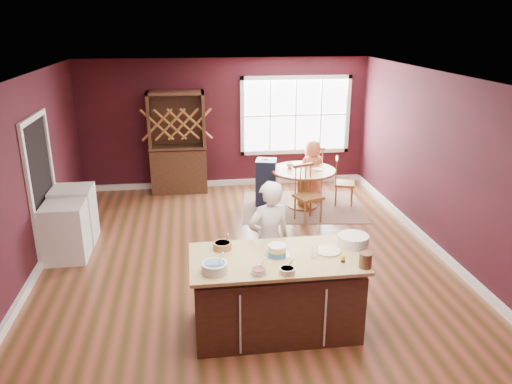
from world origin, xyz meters
TOP-DOWN VIEW (x-y plane):
  - room_shell at (0.00, 0.00)m, footprint 7.00×7.00m
  - window at (1.50, 3.47)m, footprint 2.36×0.10m
  - doorway at (-2.97, 0.60)m, footprint 0.08×1.26m
  - kitchen_island at (0.15, -1.90)m, footprint 1.92×1.01m
  - dining_table at (1.35, 1.97)m, footprint 1.21×1.21m
  - baker at (0.19, -1.17)m, footprint 0.65×0.51m
  - layer_cake at (0.17, -1.85)m, footprint 0.30×0.30m
  - bowl_blue at (-0.55, -2.16)m, footprint 0.27×0.27m
  - bowl_yellow at (-0.43, -1.61)m, footprint 0.21×0.21m
  - bowl_pink at (-0.10, -2.26)m, footprint 0.17×0.17m
  - bowl_olive at (0.20, -2.29)m, footprint 0.17×0.17m
  - drinking_glass at (0.57, -1.99)m, footprint 0.07×0.07m
  - dinner_plate at (0.76, -1.85)m, footprint 0.29×0.29m
  - white_tub at (1.10, -1.71)m, footprint 0.36×0.36m
  - stoneware_crock at (1.05, -2.27)m, footprint 0.14×0.14m
  - toy_figurine at (0.85, -2.12)m, footprint 0.05×0.05m
  - rug at (1.35, 1.97)m, footprint 2.48×2.04m
  - chair_east at (2.17, 1.98)m, footprint 0.48×0.49m
  - chair_south at (1.28, 1.23)m, footprint 0.55×0.54m
  - chair_north at (1.72, 2.78)m, footprint 0.47×0.46m
  - seated_woman at (1.63, 2.39)m, footprint 0.66×0.51m
  - high_chair at (0.67, 2.19)m, footprint 0.46×0.46m
  - toddler at (0.60, 2.32)m, footprint 0.18×0.14m
  - table_plate at (1.61, 1.92)m, footprint 0.21×0.21m
  - table_cup at (1.12, 2.11)m, footprint 0.14×0.14m
  - hutch at (-1.00, 3.22)m, footprint 1.14×0.47m
  - washer at (-2.64, 0.28)m, footprint 0.60×0.58m
  - dryer at (-2.64, 0.92)m, footprint 0.63×0.61m

SIDE VIEW (x-z plane):
  - rug at x=1.35m, z-range 0.00..0.01m
  - washer at x=-2.64m, z-range 0.00..0.87m
  - kitchen_island at x=0.15m, z-range -0.02..0.90m
  - dryer at x=-2.64m, z-range 0.00..0.91m
  - high_chair at x=0.67m, z-range 0.00..0.94m
  - chair_east at x=2.17m, z-range 0.00..0.95m
  - chair_north at x=1.72m, z-range 0.00..1.01m
  - chair_south at x=1.28m, z-range 0.00..1.04m
  - dining_table at x=1.35m, z-range 0.16..0.91m
  - seated_woman at x=1.63m, z-range 0.00..1.21m
  - table_plate at x=1.61m, z-range 0.75..0.77m
  - baker at x=0.19m, z-range 0.00..1.58m
  - table_cup at x=1.12m, z-range 0.75..0.84m
  - toddler at x=0.60m, z-range 0.68..0.94m
  - dinner_plate at x=0.76m, z-range 0.92..0.94m
  - bowl_pink at x=-0.10m, z-range 0.92..0.98m
  - bowl_olive at x=0.20m, z-range 0.92..0.98m
  - bowl_yellow at x=-0.43m, z-range 0.92..1.00m
  - toy_figurine at x=0.85m, z-range 0.92..1.00m
  - bowl_blue at x=-0.55m, z-range 0.92..1.03m
  - layer_cake at x=0.17m, z-range 0.92..1.04m
  - white_tub at x=1.10m, z-range 0.92..1.04m
  - drinking_glass at x=0.57m, z-range 0.92..1.06m
  - stoneware_crock at x=1.05m, z-range 0.92..1.09m
  - doorway at x=-2.97m, z-range -0.04..2.09m
  - hutch at x=-1.00m, z-range 0.00..2.09m
  - room_shell at x=0.00m, z-range -2.15..4.85m
  - window at x=1.50m, z-range 0.67..2.33m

